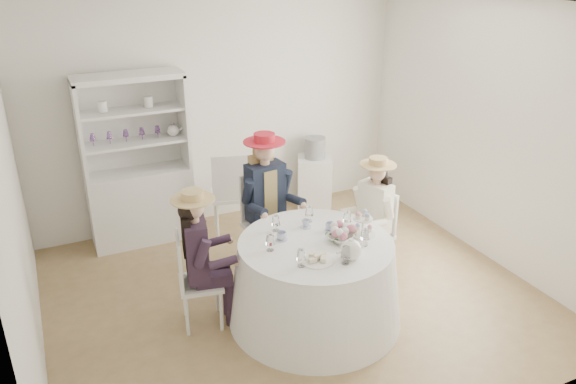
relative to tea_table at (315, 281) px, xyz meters
name	(u,v)px	position (x,y,z in m)	size (l,w,h in m)	color
ground	(292,294)	(-0.02, 0.42, -0.39)	(4.50, 4.50, 0.00)	olive
ceiling	(293,4)	(-0.02, 0.42, 2.31)	(4.50, 4.50, 0.00)	white
wall_back	(220,110)	(-0.02, 2.42, 0.96)	(4.50, 4.50, 0.00)	white
wall_front	(439,275)	(-0.02, -1.58, 0.96)	(4.50, 4.50, 0.00)	white
wall_left	(13,211)	(-2.27, 0.42, 0.96)	(4.50, 4.50, 0.00)	white
wall_right	(489,132)	(2.23, 0.42, 0.96)	(4.50, 4.50, 0.00)	white
tea_table	(315,281)	(0.00, 0.00, 0.00)	(1.55, 1.55, 0.78)	white
hutch	(140,184)	(-1.08, 2.19, 0.30)	(1.21, 0.63, 1.92)	silver
side_table	(314,182)	(1.12, 2.17, -0.05)	(0.43, 0.43, 0.66)	silver
hatbox	(315,148)	(1.12, 2.17, 0.41)	(0.26, 0.26, 0.26)	black
guest_left	(199,252)	(-0.94, 0.35, 0.34)	(0.51, 0.49, 1.30)	silver
guest_mid	(266,195)	(-0.04, 1.00, 0.44)	(0.54, 0.57, 1.47)	silver
guest_right	(374,210)	(0.89, 0.46, 0.32)	(0.52, 0.48, 1.26)	silver
spare_chair	(230,192)	(-0.14, 1.83, 0.17)	(0.52, 0.52, 1.03)	silver
teacup_a	(282,237)	(-0.25, 0.16, 0.43)	(0.09, 0.09, 0.07)	white
teacup_b	(306,224)	(0.05, 0.29, 0.42)	(0.07, 0.07, 0.07)	white
teacup_c	(330,227)	(0.22, 0.14, 0.43)	(0.09, 0.09, 0.07)	white
flower_bowl	(340,239)	(0.19, -0.07, 0.42)	(0.22, 0.22, 0.05)	white
flower_arrangement	(341,231)	(0.21, -0.05, 0.48)	(0.19, 0.19, 0.07)	#D16885
table_teapot	(351,250)	(0.13, -0.36, 0.47)	(0.25, 0.18, 0.19)	white
sandwich_plate	(317,259)	(-0.14, -0.28, 0.41)	(0.28, 0.28, 0.06)	white
cupcake_stand	(363,226)	(0.44, -0.04, 0.47)	(0.23, 0.23, 0.21)	white
stemware_set	(316,235)	(0.00, 0.00, 0.47)	(0.88, 0.88, 0.15)	white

